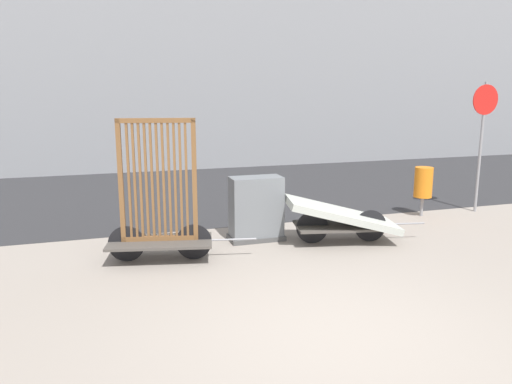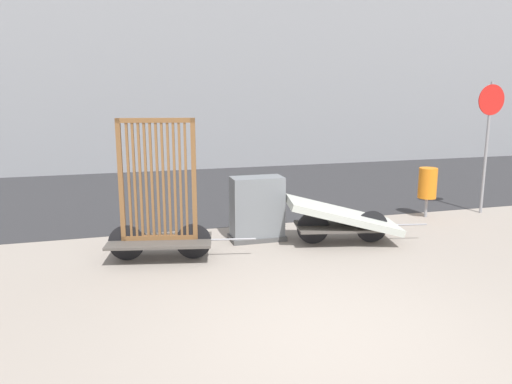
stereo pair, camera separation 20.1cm
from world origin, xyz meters
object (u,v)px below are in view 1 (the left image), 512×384
at_px(utility_cabinet, 256,211).
at_px(sign_post, 483,127).
at_px(bike_cart_with_mattress, 342,217).
at_px(trash_bin, 423,183).
at_px(bike_cart_with_bedframe, 160,213).

relative_size(utility_cabinet, sign_post, 0.41).
bearing_deg(bike_cart_with_mattress, trash_bin, 36.69).
distance_m(bike_cart_with_bedframe, bike_cart_with_mattress, 3.11).
bearing_deg(trash_bin, sign_post, -0.37).
distance_m(bike_cart_with_bedframe, sign_post, 7.09).
height_order(bike_cart_with_mattress, utility_cabinet, utility_cabinet).
xyz_separation_m(bike_cart_with_bedframe, trash_bin, (5.55, 1.16, -0.04)).
xyz_separation_m(trash_bin, sign_post, (1.37, -0.01, 1.12)).
xyz_separation_m(bike_cart_with_bedframe, bike_cart_with_mattress, (3.10, 0.00, -0.31)).
bearing_deg(bike_cart_with_bedframe, sign_post, 21.31).
bearing_deg(sign_post, trash_bin, 179.63).
distance_m(bike_cart_with_mattress, sign_post, 4.22).
relative_size(bike_cart_with_mattress, utility_cabinet, 2.22).
relative_size(bike_cart_with_bedframe, sign_post, 0.84).
height_order(bike_cart_with_bedframe, utility_cabinet, bike_cart_with_bedframe).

